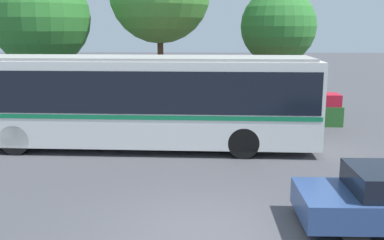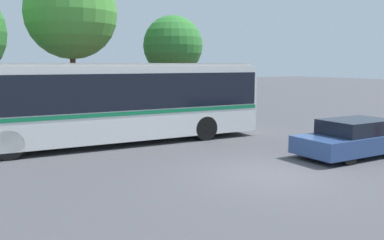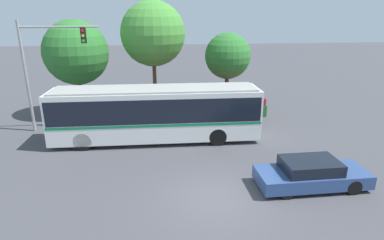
% 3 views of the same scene
% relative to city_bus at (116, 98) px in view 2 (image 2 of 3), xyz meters
% --- Properties ---
extents(ground_plane, '(140.00, 140.00, 0.00)m').
position_rel_city_bus_xyz_m(ground_plane, '(2.21, -6.60, -1.80)').
color(ground_plane, '#444449').
extents(city_bus, '(11.95, 2.85, 3.16)m').
position_rel_city_bus_xyz_m(city_bus, '(0.00, 0.00, 0.00)').
color(city_bus, silver).
rests_on(city_bus, ground).
extents(sedan_foreground, '(4.71, 1.83, 1.26)m').
position_rel_city_bus_xyz_m(sedan_foreground, '(6.46, -6.21, -1.20)').
color(sedan_foreground, navy).
rests_on(sedan_foreground, ground).
extents(flowering_hedge, '(9.29, 1.04, 1.35)m').
position_rel_city_bus_xyz_m(flowering_hedge, '(3.36, 4.02, -1.14)').
color(flowering_hedge, '#286028').
rests_on(flowering_hedge, ground).
extents(street_tree_centre, '(4.76, 4.76, 8.13)m').
position_rel_city_bus_xyz_m(street_tree_centre, '(0.03, 6.61, 3.94)').
color(street_tree_centre, brown).
rests_on(street_tree_centre, ground).
extents(street_tree_right, '(3.39, 3.39, 5.87)m').
position_rel_city_bus_xyz_m(street_tree_right, '(5.47, 5.63, 2.36)').
color(street_tree_right, brown).
rests_on(street_tree_right, ground).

